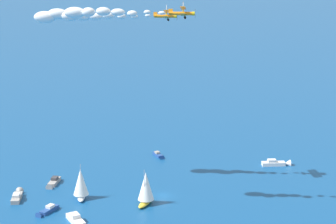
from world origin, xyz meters
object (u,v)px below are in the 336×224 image
at_px(sailboat_near_centre, 81,184).
at_px(sailboat_far_port, 146,188).
at_px(wingwalker_lead, 167,8).
at_px(motorboat_outer_ring_a, 17,196).
at_px(motorboat_inshore, 159,155).
at_px(motorboat_far_stbd, 47,211).
at_px(motorboat_offshore, 53,183).
at_px(wingwalker_wingman, 183,4).
at_px(biplane_wingman, 183,13).
at_px(motorboat_outer_ring_b, 78,222).
at_px(biplane_lead, 166,16).
at_px(motorboat_trailing, 277,163).

relative_size(sailboat_near_centre, sailboat_far_port, 0.96).
distance_m(sailboat_near_centre, wingwalker_lead, 55.27).
height_order(sailboat_far_port, motorboat_outer_ring_a, sailboat_far_port).
bearing_deg(motorboat_inshore, sailboat_near_centre, 3.17).
bearing_deg(motorboat_far_stbd, motorboat_offshore, -141.01).
relative_size(motorboat_far_stbd, wingwalker_wingman, 5.11).
height_order(wingwalker_lead, biplane_wingman, biplane_wingman).
xyz_separation_m(sailboat_near_centre, motorboat_outer_ring_a, (9.66, -15.47, -3.88)).
distance_m(motorboat_outer_ring_b, wingwalker_lead, 63.97).
bearing_deg(wingwalker_lead, sailboat_near_centre, -29.30).
relative_size(motorboat_far_stbd, motorboat_inshore, 1.21).
xyz_separation_m(sailboat_near_centre, motorboat_inshore, (-42.81, -2.37, -4.07)).
distance_m(sailboat_far_port, biplane_wingman, 49.41).
bearing_deg(biplane_lead, motorboat_outer_ring_a, -41.21).
xyz_separation_m(motorboat_trailing, motorboat_outer_ring_b, (70.40, -24.64, 0.05)).
bearing_deg(biplane_lead, motorboat_offshore, -54.27).
xyz_separation_m(motorboat_outer_ring_a, wingwalker_lead, (-33.47, 28.83, 51.93)).
height_order(motorboat_offshore, biplane_wingman, biplane_wingman).
distance_m(sailboat_far_port, motorboat_inshore, 41.25).
xyz_separation_m(motorboat_inshore, biplane_lead, (19.34, 15.91, 49.97)).
height_order(motorboat_inshore, biplane_lead, biplane_lead).
xyz_separation_m(motorboat_outer_ring_a, biplane_wingman, (-18.84, 43.42, 52.34)).
distance_m(motorboat_far_stbd, biplane_wingman, 63.84).
height_order(sailboat_far_port, biplane_wingman, biplane_wingman).
relative_size(motorboat_far_stbd, motorboat_outer_ring_a, 0.91).
distance_m(motorboat_inshore, wingwalker_wingman, 70.73).
distance_m(motorboat_offshore, motorboat_outer_ring_b, 30.14).
xyz_separation_m(motorboat_far_stbd, biplane_lead, (-36.06, 14.75, 49.88)).
xyz_separation_m(motorboat_far_stbd, motorboat_offshore, (-16.08, -13.02, 0.06)).
xyz_separation_m(motorboat_inshore, motorboat_trailing, (-14.04, 37.63, 0.22)).
bearing_deg(motorboat_offshore, motorboat_inshore, 163.21).
xyz_separation_m(sailboat_near_centre, motorboat_offshore, (-3.49, -14.23, -3.93)).
distance_m(motorboat_trailing, biplane_wingman, 71.14).
height_order(sailboat_far_port, wingwalker_wingman, wingwalker_wingman).
distance_m(motorboat_far_stbd, motorboat_outer_ring_b, 11.87).
bearing_deg(sailboat_near_centre, wingwalker_lead, 150.70).
xyz_separation_m(sailboat_near_centre, sailboat_far_port, (-6.95, 17.57, 0.21)).
bearing_deg(motorboat_far_stbd, wingwalker_lead, 158.18).
xyz_separation_m(motorboat_inshore, wingwalker_wingman, (33.28, 30.14, 54.65)).
relative_size(sailboat_near_centre, biplane_wingman, 1.42).
bearing_deg(motorboat_offshore, motorboat_far_stbd, 38.99).
distance_m(sailboat_near_centre, sailboat_far_port, 18.89).
relative_size(motorboat_trailing, biplane_lead, 1.27).
relative_size(motorboat_outer_ring_a, wingwalker_wingman, 5.59).
relative_size(sailboat_near_centre, biplane_lead, 1.42).
xyz_separation_m(motorboat_trailing, biplane_lead, (33.37, -21.72, 49.74)).
relative_size(sailboat_far_port, motorboat_inshore, 1.62).
relative_size(sailboat_far_port, biplane_lead, 1.48).
xyz_separation_m(sailboat_near_centre, wingwalker_lead, (-23.81, 13.36, 48.05)).
bearing_deg(motorboat_trailing, motorboat_outer_ring_b, -19.29).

